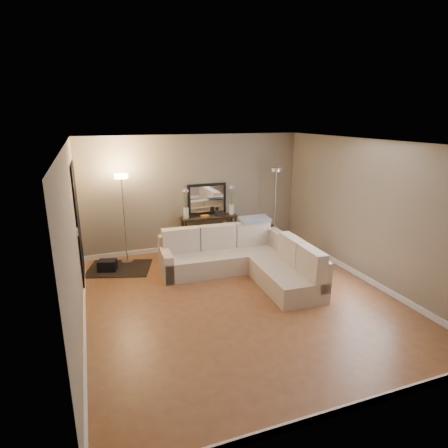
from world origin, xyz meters
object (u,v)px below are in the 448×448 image
object	(u,v)px
console_table	(206,231)
sectional_sofa	(245,259)
floor_lamp_lit	(123,201)
floor_lamp_unlit	(276,191)

from	to	relation	value
console_table	sectional_sofa	bearing A→B (deg)	-80.32
sectional_sofa	floor_lamp_lit	bearing A→B (deg)	145.52
sectional_sofa	console_table	bearing A→B (deg)	99.68
floor_lamp_unlit	console_table	bearing A→B (deg)	170.16
console_table	floor_lamp_lit	size ratio (longest dim) A/B	0.68
sectional_sofa	console_table	xyz separation A→B (m)	(-0.27, 1.61, 0.12)
console_table	floor_lamp_unlit	world-z (taller)	floor_lamp_unlit
sectional_sofa	floor_lamp_lit	distance (m)	2.72
sectional_sofa	floor_lamp_unlit	size ratio (longest dim) A/B	1.35
console_table	floor_lamp_lit	bearing A→B (deg)	-174.38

